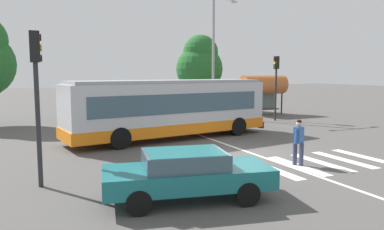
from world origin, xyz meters
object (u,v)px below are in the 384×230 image
at_px(parked_car_teal, 92,107).
at_px(twin_arm_street_lamp, 213,44).
at_px(city_transit_bus, 170,108).
at_px(parked_car_blue, 156,104).
at_px(bus_stop_shelter, 263,85).
at_px(traffic_light_near_corner, 36,84).
at_px(parked_car_champagne, 182,103).
at_px(foreground_sedan, 187,172).
at_px(parked_car_silver, 123,105).
at_px(background_tree_right, 200,64).
at_px(traffic_light_far_corner, 276,78).
at_px(pedestrian_crossing_street, 299,140).

height_order(parked_car_teal, twin_arm_street_lamp, twin_arm_street_lamp).
relative_size(city_transit_bus, twin_arm_street_lamp, 1.24).
bearing_deg(parked_car_blue, bus_stop_shelter, -34.06).
bearing_deg(parked_car_teal, twin_arm_street_lamp, -31.76).
bearing_deg(traffic_light_near_corner, parked_car_champagne, 55.90).
height_order(parked_car_teal, traffic_light_near_corner, traffic_light_near_corner).
xyz_separation_m(foreground_sedan, parked_car_silver, (3.64, 21.18, 0.00)).
bearing_deg(parked_car_blue, background_tree_right, 12.62).
height_order(foreground_sedan, traffic_light_near_corner, traffic_light_near_corner).
bearing_deg(traffic_light_near_corner, foreground_sedan, -39.52).
xyz_separation_m(parked_car_teal, traffic_light_far_corner, (11.60, -8.28, 2.33)).
height_order(traffic_light_near_corner, background_tree_right, background_tree_right).
height_order(parked_car_teal, traffic_light_far_corner, traffic_light_far_corner).
relative_size(city_transit_bus, foreground_sedan, 2.35).
distance_m(pedestrian_crossing_street, parked_car_blue, 19.55).
xyz_separation_m(city_transit_bus, parked_car_teal, (-1.95, 12.06, -0.82)).
distance_m(parked_car_champagne, background_tree_right, 4.23).
distance_m(foreground_sedan, traffic_light_far_corner, 18.18).
bearing_deg(traffic_light_far_corner, parked_car_blue, 126.36).
bearing_deg(traffic_light_far_corner, bus_stop_shelter, 68.80).
height_order(city_transit_bus, background_tree_right, background_tree_right).
bearing_deg(parked_car_champagne, background_tree_right, 22.96).
relative_size(traffic_light_far_corner, background_tree_right, 0.66).
bearing_deg(foreground_sedan, city_transit_bus, 71.51).
bearing_deg(traffic_light_near_corner, pedestrian_crossing_street, -7.59).
xyz_separation_m(traffic_light_near_corner, bus_stop_shelter, (17.51, 13.26, -0.70)).
relative_size(city_transit_bus, parked_car_silver, 2.49).
bearing_deg(parked_car_silver, parked_car_blue, 1.45).
bearing_deg(traffic_light_far_corner, background_tree_right, 98.92).
relative_size(parked_car_blue, bus_stop_shelter, 1.17).
xyz_separation_m(parked_car_teal, parked_car_blue, (5.39, 0.15, 0.00)).
bearing_deg(bus_stop_shelter, parked_car_champagne, 134.03).
distance_m(parked_car_champagne, bus_stop_shelter, 7.41).
bearing_deg(parked_car_teal, traffic_light_far_corner, -35.51).
relative_size(foreground_sedan, traffic_light_far_corner, 1.03).
height_order(pedestrian_crossing_street, parked_car_blue, pedestrian_crossing_street).
height_order(city_transit_bus, pedestrian_crossing_street, city_transit_bus).
relative_size(pedestrian_crossing_street, parked_car_blue, 0.37).
bearing_deg(twin_arm_street_lamp, parked_car_silver, 137.54).
xyz_separation_m(bus_stop_shelter, twin_arm_street_lamp, (-4.70, -0.15, 3.14)).
distance_m(foreground_sedan, bus_stop_shelter, 21.44).
xyz_separation_m(foreground_sedan, bus_stop_shelter, (13.98, 16.18, 1.65)).
height_order(city_transit_bus, parked_car_blue, city_transit_bus).
xyz_separation_m(city_transit_bus, traffic_light_near_corner, (-6.56, -6.12, 1.53)).
distance_m(parked_car_champagne, twin_arm_street_lamp, 7.18).
height_order(parked_car_blue, traffic_light_near_corner, traffic_light_near_corner).
bearing_deg(parked_car_champagne, traffic_light_near_corner, -124.10).
bearing_deg(traffic_light_far_corner, parked_car_teal, 144.49).
distance_m(parked_car_teal, parked_car_blue, 5.40).
relative_size(pedestrian_crossing_street, parked_car_teal, 0.37).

